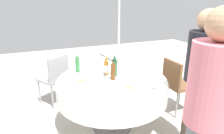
% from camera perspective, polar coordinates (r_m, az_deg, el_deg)
% --- Properties ---
extents(ground_plane, '(10.00, 10.00, 0.00)m').
position_cam_1_polar(ground_plane, '(3.03, 0.00, -16.38)').
color(ground_plane, '#B7B2A8').
extents(dining_table, '(1.47, 1.47, 0.74)m').
position_cam_1_polar(dining_table, '(2.73, 0.00, -6.14)').
color(dining_table, white).
rests_on(dining_table, ground_plane).
extents(bottle_brown_right, '(0.06, 0.06, 0.27)m').
position_cam_1_polar(bottle_brown_right, '(2.59, 0.37, -0.98)').
color(bottle_brown_right, '#593314').
rests_on(bottle_brown_right, dining_table).
extents(bottle_dark_green_far, '(0.07, 0.07, 0.31)m').
position_cam_1_polar(bottle_dark_green_far, '(2.71, 0.76, 0.30)').
color(bottle_dark_green_far, '#194728').
rests_on(bottle_dark_green_far, dining_table).
extents(bottle_green_left, '(0.06, 0.06, 0.28)m').
position_cam_1_polar(bottle_green_left, '(2.90, -9.74, 0.94)').
color(bottle_green_left, '#2D6B38').
rests_on(bottle_green_left, dining_table).
extents(bottle_amber_south, '(0.07, 0.07, 0.26)m').
position_cam_1_polar(bottle_amber_south, '(2.77, -1.65, 0.20)').
color(bottle_amber_south, '#8C5619').
rests_on(bottle_amber_south, dining_table).
extents(wine_glass_south, '(0.06, 0.06, 0.15)m').
position_cam_1_polar(wine_glass_south, '(2.68, -1.69, -0.72)').
color(wine_glass_south, white).
rests_on(wine_glass_south, dining_table).
extents(wine_glass_north, '(0.07, 0.07, 0.16)m').
position_cam_1_polar(wine_glass_north, '(2.37, 12.56, -3.72)').
color(wine_glass_north, white).
rests_on(wine_glass_north, dining_table).
extents(plate_front, '(0.25, 0.25, 0.04)m').
position_cam_1_polar(plate_front, '(2.58, -8.43, -4.05)').
color(plate_front, white).
rests_on(plate_front, dining_table).
extents(plate_west, '(0.23, 0.23, 0.04)m').
position_cam_1_polar(plate_west, '(2.87, 4.50, -1.43)').
color(plate_west, white).
rests_on(plate_west, dining_table).
extents(plate_inner, '(0.24, 0.24, 0.04)m').
position_cam_1_polar(plate_inner, '(2.37, 5.01, -6.04)').
color(plate_inner, white).
rests_on(plate_inner, dining_table).
extents(spoon_far, '(0.03, 0.18, 0.00)m').
position_cam_1_polar(spoon_far, '(2.99, -5.30, -0.82)').
color(spoon_far, silver).
rests_on(spoon_far, dining_table).
extents(knife_left, '(0.03, 0.18, 0.00)m').
position_cam_1_polar(knife_left, '(3.11, -2.17, 0.00)').
color(knife_left, silver).
rests_on(knife_left, dining_table).
extents(folded_napkin, '(0.24, 0.24, 0.02)m').
position_cam_1_polar(folded_napkin, '(3.12, 4.82, 0.22)').
color(folded_napkin, white).
rests_on(folded_napkin, dining_table).
extents(person_right, '(0.34, 0.34, 1.71)m').
position_cam_1_polar(person_right, '(1.66, 25.26, -13.61)').
color(person_right, slate).
rests_on(person_right, ground_plane).
extents(person_far, '(0.34, 0.34, 1.66)m').
position_cam_1_polar(person_far, '(2.39, 23.52, -4.22)').
color(person_far, '#4C3F33').
rests_on(person_far, ground_plane).
extents(chair_mid, '(0.55, 0.55, 0.87)m').
position_cam_1_polar(chair_mid, '(3.50, -15.75, -2.44)').
color(chair_mid, '#99999E').
rests_on(chair_mid, ground_plane).
extents(chair_rear, '(0.40, 0.40, 0.87)m').
position_cam_1_polar(chair_rear, '(3.28, 17.73, -4.03)').
color(chair_rear, brown).
rests_on(chair_rear, ground_plane).
extents(tent_pole_main, '(0.07, 0.07, 2.66)m').
position_cam_1_polar(tent_pole_main, '(5.33, 1.96, 14.41)').
color(tent_pole_main, '#B2B5B7').
rests_on(tent_pole_main, ground_plane).
extents(tent_pole_secondary, '(0.07, 0.07, 2.44)m').
position_cam_1_polar(tent_pole_secondary, '(4.89, 28.81, 10.42)').
color(tent_pole_secondary, '#B2B5B7').
rests_on(tent_pole_secondary, ground_plane).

